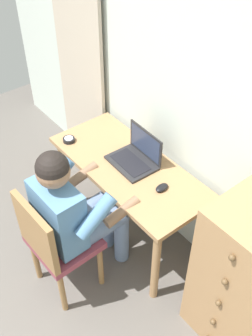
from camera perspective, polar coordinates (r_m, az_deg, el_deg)
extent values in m
cube|color=silver|center=(2.59, 9.66, 9.62)|extent=(4.80, 0.05, 2.50)
cube|color=#BCAD99|center=(3.43, -6.73, 16.08)|extent=(0.65, 0.03, 2.25)
cube|color=#9E754C|center=(2.84, 0.33, 0.14)|extent=(1.25, 0.55, 0.03)
cylinder|color=#9E754C|center=(3.35, -8.70, -1.02)|extent=(0.06, 0.06, 0.70)
cylinder|color=#9E754C|center=(2.74, 4.22, -13.78)|extent=(0.06, 0.06, 0.70)
cylinder|color=#9E754C|center=(3.52, -2.66, 2.00)|extent=(0.06, 0.06, 0.70)
cylinder|color=#9E754C|center=(2.95, 10.69, -9.19)|extent=(0.06, 0.06, 0.70)
cube|color=#9E754C|center=(2.56, 16.79, -14.85)|extent=(0.52, 0.47, 1.08)
sphere|color=brown|center=(2.62, 12.22, -20.55)|extent=(0.04, 0.04, 0.04)
sphere|color=brown|center=(2.43, 12.97, -18.18)|extent=(0.04, 0.04, 0.04)
sphere|color=brown|center=(2.25, 13.83, -15.43)|extent=(0.04, 0.04, 0.04)
sphere|color=brown|center=(2.08, 14.80, -12.20)|extent=(0.04, 0.04, 0.04)
cube|color=brown|center=(2.76, -8.73, -10.27)|extent=(0.43, 0.41, 0.05)
cube|color=olive|center=(2.53, -12.68, -8.98)|extent=(0.42, 0.05, 0.42)
cylinder|color=olive|center=(2.91, -3.65, -13.62)|extent=(0.04, 0.04, 0.42)
cylinder|color=olive|center=(3.08, -7.56, -9.56)|extent=(0.04, 0.04, 0.42)
cylinder|color=olive|center=(2.83, -9.02, -16.96)|extent=(0.04, 0.04, 0.42)
cylinder|color=olive|center=(3.00, -12.68, -12.51)|extent=(0.04, 0.04, 0.42)
cylinder|color=#6B84AD|center=(2.75, -3.92, -8.58)|extent=(0.15, 0.40, 0.14)
cylinder|color=#6B84AD|center=(2.84, -6.14, -6.41)|extent=(0.15, 0.40, 0.14)
cylinder|color=#6B84AD|center=(3.01, -0.64, -9.68)|extent=(0.11, 0.11, 0.49)
cylinder|color=#6B84AD|center=(3.10, -2.79, -7.68)|extent=(0.11, 0.11, 0.49)
cube|color=teal|center=(2.55, -9.54, -6.59)|extent=(0.37, 0.21, 0.46)
cylinder|color=teal|center=(2.40, -4.27, -6.86)|extent=(0.10, 0.30, 0.25)
cylinder|color=teal|center=(2.67, -9.99, -1.33)|extent=(0.10, 0.30, 0.25)
cylinder|color=#846047|center=(2.56, -0.57, -6.25)|extent=(0.08, 0.27, 0.11)
cylinder|color=#846047|center=(2.81, -6.33, -1.10)|extent=(0.08, 0.27, 0.11)
sphere|color=#846047|center=(2.30, -10.33, -0.51)|extent=(0.20, 0.20, 0.20)
sphere|color=black|center=(2.28, -10.42, 0.05)|extent=(0.20, 0.20, 0.20)
cube|color=#232326|center=(2.84, 0.77, 0.72)|extent=(0.35, 0.25, 0.02)
cube|color=black|center=(2.82, 0.61, 0.80)|extent=(0.29, 0.16, 0.00)
cube|color=#232326|center=(2.82, 2.82, 3.54)|extent=(0.34, 0.02, 0.22)
cube|color=#2D3851|center=(2.82, 2.72, 3.49)|extent=(0.31, 0.01, 0.18)
ellipsoid|color=black|center=(2.65, 5.11, -2.79)|extent=(0.07, 0.10, 0.03)
cylinder|color=black|center=(3.06, -8.10, 3.99)|extent=(0.09, 0.09, 0.03)
cylinder|color=silver|center=(3.05, -8.13, 4.22)|extent=(0.06, 0.06, 0.00)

